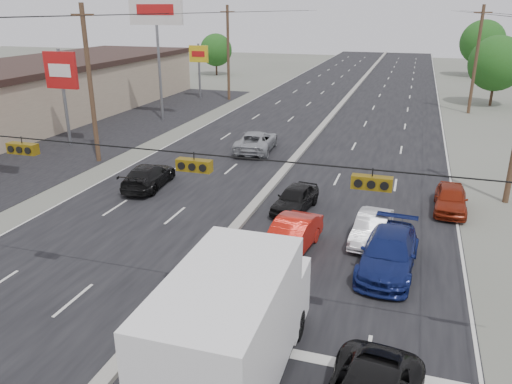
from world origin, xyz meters
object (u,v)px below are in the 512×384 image
pole_sign_far (199,58)px  tree_right_mid (497,63)px  utility_pole_right_c (476,59)px  utility_pole_left_c (228,53)px  queue_car_a (295,199)px  queue_car_d (389,253)px  tree_right_far (483,42)px  red_sedan (291,237)px  oncoming_near (149,176)px  pole_sign_billboard (156,18)px  queue_car_b (372,228)px  oncoming_far (256,141)px  pole_sign_mid (62,76)px  box_truck (235,327)px  tree_left_far (216,50)px  queue_car_e (451,199)px  tan_sedan (212,346)px  utility_pole_left_b (90,84)px

pole_sign_far → tree_right_mid: tree_right_mid is taller
utility_pole_right_c → tree_right_mid: bearing=63.4°
utility_pole_left_c → tree_right_mid: 27.96m
queue_car_a → queue_car_d: 6.89m
tree_right_far → red_sedan: tree_right_far is taller
oncoming_near → utility_pole_right_c: bearing=-129.8°
pole_sign_billboard → queue_car_b: size_ratio=2.92×
red_sedan → oncoming_far: 15.81m
pole_sign_mid → oncoming_far: bearing=10.2°
box_truck → queue_car_d: bearing=65.5°
tree_right_mid → box_truck: tree_right_mid is taller
tree_right_mid → box_truck: size_ratio=0.96×
tree_left_far → red_sedan: tree_left_far is taller
queue_car_d → queue_car_e: 7.63m
pole_sign_billboard → queue_car_b: pole_sign_billboard is taller
tree_right_mid → tree_right_far: tree_right_far is taller
utility_pole_right_c → pole_sign_far: bearing=-180.0°
utility_pole_left_c → tree_left_far: bearing=115.4°
tree_right_far → tree_left_far: bearing=-165.3°
utility_pole_left_c → utility_pole_right_c: 25.00m
pole_sign_billboard → tree_right_mid: pole_sign_billboard is taller
pole_sign_billboard → box_truck: pole_sign_billboard is taller
tree_right_mid → tree_left_far: bearing=157.9°
tan_sedan → red_sedan: 7.73m
queue_car_d → tree_right_mid: bearing=82.4°
utility_pole_left_c → tree_left_far: 22.19m
utility_pole_left_c → queue_car_a: utility_pole_left_c is taller
pole_sign_far → tree_left_far: (-6.00, 20.00, -0.69)m
utility_pole_left_b → utility_pole_left_c: (0.00, 25.00, 0.00)m
queue_car_d → queue_car_e: size_ratio=1.30×
queue_car_a → queue_car_e: size_ratio=0.99×
utility_pole_right_c → tree_left_far: 39.90m
tree_left_far → queue_car_a: size_ratio=1.61×
queue_car_e → oncoming_near: size_ratio=0.84×
tree_right_mid → queue_car_d: size_ratio=1.42×
box_truck → tan_sedan: (-0.87, 0.48, -1.16)m
pole_sign_mid → tree_right_far: size_ratio=0.86×
tree_right_mid → oncoming_near: 40.17m
red_sedan → queue_car_a: bearing=108.5°
pole_sign_billboard → oncoming_far: 15.86m
tan_sedan → queue_car_a: size_ratio=1.39×
utility_pole_left_b → oncoming_far: (9.37, 5.51, -4.37)m
tree_right_far → box_truck: 73.40m
tree_right_far → oncoming_near: bearing=-111.2°
pole_sign_far → queue_car_d: 41.53m
utility_pole_right_c → tree_right_far: (3.50, 30.00, -0.15)m
tree_right_mid → oncoming_far: (-18.13, -24.49, -3.60)m
pole_sign_mid → red_sedan: pole_sign_mid is taller
red_sedan → queue_car_b: size_ratio=1.14×
tree_right_mid → pole_sign_billboard: bearing=-150.0°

